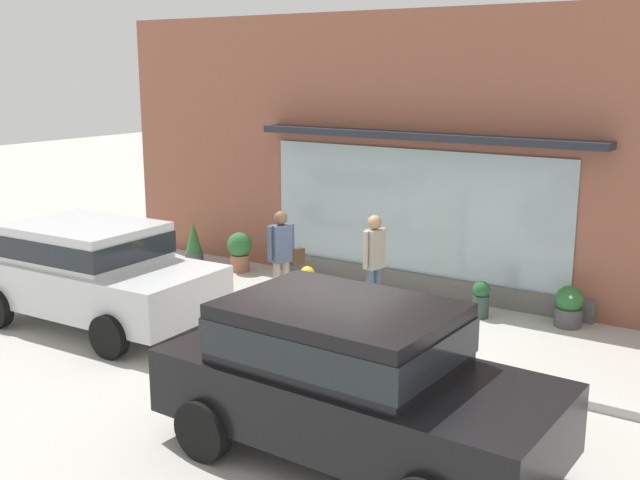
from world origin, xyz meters
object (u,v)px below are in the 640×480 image
Objects in this scene: pedestrian_passerby at (374,258)px; potted_plant_corner_tall at (481,299)px; fire_hydrant at (307,294)px; pedestrian_with_handbag at (282,252)px; potted_plant_window_left at (569,306)px; potted_plant_low_front at (240,250)px; parked_car_black at (349,373)px; potted_plant_by_entrance at (194,243)px; parked_car_silver at (92,268)px.

pedestrian_passerby reaches higher than potted_plant_corner_tall.
fire_hydrant is 0.94m from pedestrian_with_handbag.
pedestrian_passerby reaches higher than potted_plant_window_left.
potted_plant_window_left is at bearing 30.64° from fire_hydrant.
pedestrian_passerby is at bearing -16.39° from potted_plant_low_front.
potted_plant_window_left is (3.55, 2.10, -0.13)m from fire_hydrant.
potted_plant_window_left is (0.71, 5.45, -0.61)m from parked_car_black.
potted_plant_by_entrance is (-6.39, 0.10, 0.10)m from potted_plant_corner_tall.
pedestrian_with_handbag is 3.05m from parked_car_silver.
potted_plant_low_front is at bearing 179.27° from potted_plant_corner_tall.
potted_plant_window_left is (6.32, 4.04, -0.58)m from parked_car_silver.
parked_car_silver is (-3.57, -2.67, -0.10)m from pedestrian_passerby.
potted_plant_corner_tall is at bearing -0.93° from potted_plant_by_entrance.
potted_plant_corner_tall is (1.43, 1.02, -0.69)m from pedestrian_passerby.
potted_plant_by_entrance reaches higher than potted_plant_low_front.
fire_hydrant is 1.16× the size of potted_plant_low_front.
parked_car_black is at bearing -16.27° from parked_car_silver.
potted_plant_low_front is (-5.72, 5.16, -0.50)m from parked_car_black.
parked_car_silver is 7.52m from potted_plant_window_left.
pedestrian_passerby is 0.42× the size of parked_car_silver.
parked_car_black is 8.73m from potted_plant_by_entrance.
pedestrian_passerby is 2.60× the size of potted_plant_window_left.
pedestrian_passerby is at bearing 42.47° from fire_hydrant.
potted_plant_by_entrance is at bearing 179.07° from potted_plant_corner_tall.
potted_plant_window_left is 1.37m from potted_plant_corner_tall.
parked_car_black reaches higher than potted_plant_by_entrance.
parked_car_silver is at bearing -69.93° from potted_plant_by_entrance.
parked_car_silver is at bearing -147.43° from potted_plant_window_left.
fire_hydrant is 4.56m from potted_plant_by_entrance.
potted_plant_window_left is at bearing -42.85° from pedestrian_with_handbag.
potted_plant_by_entrance reaches higher than potted_plant_corner_tall.
potted_plant_by_entrance is at bearing 90.22° from pedestrian_with_handbag.
pedestrian_with_handbag is 2.56× the size of potted_plant_window_left.
pedestrian_passerby is (1.51, 0.42, 0.02)m from pedestrian_with_handbag.
parked_car_black is (3.55, -3.66, -0.05)m from pedestrian_with_handbag.
potted_plant_low_front is at bearing 79.67° from pedestrian_with_handbag.
parked_car_black reaches higher than potted_plant_window_left.
parked_car_silver is at bearing -145.09° from fire_hydrant.
pedestrian_with_handbag is 5.10m from parked_car_black.
potted_plant_window_left is 7.71m from potted_plant_by_entrance.
pedestrian_with_handbag is at bearing 156.62° from fire_hydrant.
pedestrian_passerby reaches higher than fire_hydrant.
fire_hydrant is at bearing -141.81° from potted_plant_corner_tall.
potted_plant_low_front is at bearing 147.88° from fire_hydrant.
potted_plant_window_left is 6.44m from potted_plant_low_front.
parked_car_silver is 3.78m from potted_plant_low_front.
fire_hydrant is 4.41m from parked_car_black.
fire_hydrant is at bearing 131.69° from parked_car_black.
potted_plant_low_front is (-5.12, 0.07, 0.12)m from potted_plant_corner_tall.
parked_car_silver is (-2.06, -2.25, -0.08)m from pedestrian_with_handbag.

